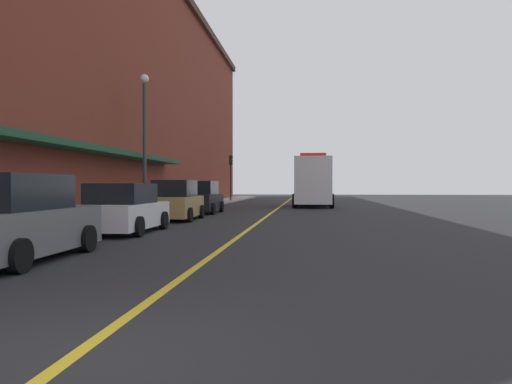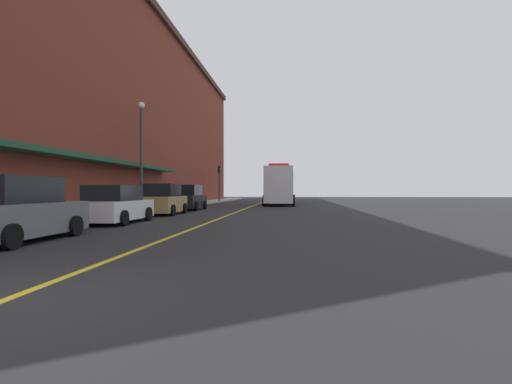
# 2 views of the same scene
# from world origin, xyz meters

# --- Properties ---
(ground_plane) EXTENTS (112.00, 112.00, 0.00)m
(ground_plane) POSITION_xyz_m (0.00, 25.00, 0.00)
(ground_plane) COLOR #232326
(sidewalk_left) EXTENTS (2.40, 70.00, 0.15)m
(sidewalk_left) POSITION_xyz_m (-6.20, 25.00, 0.07)
(sidewalk_left) COLOR #ADA8A0
(sidewalk_left) RESTS_ON ground
(lane_center_stripe) EXTENTS (0.16, 70.00, 0.01)m
(lane_center_stripe) POSITION_xyz_m (0.00, 25.00, 0.00)
(lane_center_stripe) COLOR gold
(lane_center_stripe) RESTS_ON ground
(brick_building_left) EXTENTS (12.14, 64.00, 16.42)m
(brick_building_left) POSITION_xyz_m (-12.88, 24.00, 8.22)
(brick_building_left) COLOR maroon
(brick_building_left) RESTS_ON ground
(parked_car_1) EXTENTS (2.12, 4.59, 1.82)m
(parked_car_1) POSITION_xyz_m (-3.94, 5.37, 0.85)
(parked_car_1) COLOR #595B60
(parked_car_1) RESTS_ON ground
(parked_car_2) EXTENTS (2.18, 4.38, 1.65)m
(parked_car_2) POSITION_xyz_m (-4.02, 11.52, 0.78)
(parked_car_2) COLOR silver
(parked_car_2) RESTS_ON ground
(parked_car_3) EXTENTS (2.08, 4.15, 1.82)m
(parked_car_3) POSITION_xyz_m (-3.88, 17.43, 0.85)
(parked_car_3) COLOR #A5844C
(parked_car_3) RESTS_ON ground
(parked_car_4) EXTENTS (1.98, 4.22, 1.84)m
(parked_car_4) POSITION_xyz_m (-3.92, 22.92, 0.85)
(parked_car_4) COLOR black
(parked_car_4) RESTS_ON ground
(box_truck) EXTENTS (2.91, 8.15, 3.83)m
(box_truck) POSITION_xyz_m (2.44, 32.68, 1.82)
(box_truck) COLOR silver
(box_truck) RESTS_ON ground
(parking_meter_0) EXTENTS (0.14, 0.18, 1.33)m
(parking_meter_0) POSITION_xyz_m (-5.35, 15.00, 1.06)
(parking_meter_0) COLOR #4C4C51
(parking_meter_0) RESTS_ON sidewalk_left
(parking_meter_1) EXTENTS (0.14, 0.18, 1.33)m
(parking_meter_1) POSITION_xyz_m (-5.35, 15.58, 1.06)
(parking_meter_1) COLOR #4C4C51
(parking_meter_1) RESTS_ON sidewalk_left
(street_lamp_left) EXTENTS (0.44, 0.44, 6.94)m
(street_lamp_left) POSITION_xyz_m (-5.95, 19.15, 4.40)
(street_lamp_left) COLOR #33383D
(street_lamp_left) RESTS_ON sidewalk_left
(traffic_light_near) EXTENTS (0.38, 0.36, 4.30)m
(traffic_light_near) POSITION_xyz_m (-5.29, 41.56, 3.16)
(traffic_light_near) COLOR #232326
(traffic_light_near) RESTS_ON sidewalk_left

